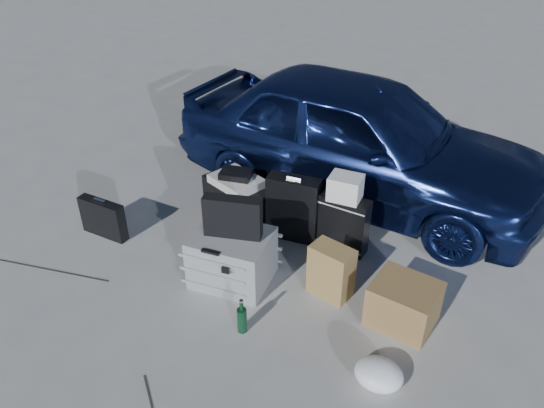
# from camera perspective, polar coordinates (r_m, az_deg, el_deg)

# --- Properties ---
(ground) EXTENTS (60.00, 60.00, 0.00)m
(ground) POSITION_cam_1_polar(r_m,az_deg,el_deg) (4.19, -8.74, -9.77)
(ground) COLOR #A6A5A1
(ground) RESTS_ON ground
(car) EXTENTS (3.61, 1.55, 1.21)m
(car) POSITION_cam_1_polar(r_m,az_deg,el_deg) (5.18, 9.19, 7.11)
(car) COLOR navy
(car) RESTS_ON ground
(pelican_case) EXTENTS (0.68, 0.60, 0.43)m
(pelican_case) POSITION_cam_1_polar(r_m,az_deg,el_deg) (4.17, -4.29, -5.79)
(pelican_case) COLOR #949799
(pelican_case) RESTS_ON ground
(laptop_bag) EXTENTS (0.45, 0.27, 0.33)m
(laptop_bag) POSITION_cam_1_polar(r_m,az_deg,el_deg) (3.96, -4.26, -1.40)
(laptop_bag) COLOR black
(laptop_bag) RESTS_ON pelican_case
(briefcase) EXTENTS (0.46, 0.14, 0.35)m
(briefcase) POSITION_cam_1_polar(r_m,az_deg,el_deg) (4.91, -17.71, -1.48)
(briefcase) COLOR black
(briefcase) RESTS_ON ground
(suitcase_left) EXTENTS (0.48, 0.26, 0.59)m
(suitcase_left) POSITION_cam_1_polar(r_m,az_deg,el_deg) (4.59, 2.30, -0.48)
(suitcase_left) COLOR black
(suitcase_left) RESTS_ON ground
(suitcase_right) EXTENTS (0.43, 0.17, 0.51)m
(suitcase_right) POSITION_cam_1_polar(r_m,az_deg,el_deg) (4.51, 7.66, -2.10)
(suitcase_right) COLOR black
(suitcase_right) RESTS_ON ground
(white_carton) EXTENTS (0.29, 0.25, 0.21)m
(white_carton) POSITION_cam_1_polar(r_m,az_deg,el_deg) (4.30, 7.90, 1.76)
(white_carton) COLOR silver
(white_carton) RESTS_ON suitcase_right
(duffel_bag) EXTENTS (0.75, 0.48, 0.35)m
(duffel_bag) POSITION_cam_1_polar(r_m,az_deg,el_deg) (4.94, -3.77, 0.38)
(duffel_bag) COLOR black
(duffel_bag) RESTS_ON ground
(flat_box_white) EXTENTS (0.51, 0.43, 0.08)m
(flat_box_white) POSITION_cam_1_polar(r_m,az_deg,el_deg) (4.82, -3.84, 2.49)
(flat_box_white) COLOR silver
(flat_box_white) RESTS_ON duffel_bag
(flat_box_black) EXTENTS (0.33, 0.28, 0.06)m
(flat_box_black) POSITION_cam_1_polar(r_m,az_deg,el_deg) (4.79, -3.89, 3.23)
(flat_box_black) COLOR black
(flat_box_black) RESTS_ON flat_box_white
(kraft_bag) EXTENTS (0.34, 0.23, 0.43)m
(kraft_bag) POSITION_cam_1_polar(r_m,az_deg,el_deg) (4.06, 6.37, -7.21)
(kraft_bag) COLOR #A18146
(kraft_bag) RESTS_ON ground
(cardboard_box) EXTENTS (0.45, 0.40, 0.33)m
(cardboard_box) POSITION_cam_1_polar(r_m,az_deg,el_deg) (3.95, 13.97, -10.37)
(cardboard_box) COLOR #996D42
(cardboard_box) RESTS_ON ground
(plastic_bag) EXTENTS (0.35, 0.31, 0.17)m
(plastic_bag) POSITION_cam_1_polar(r_m,az_deg,el_deg) (3.58, 11.40, -17.50)
(plastic_bag) COLOR white
(plastic_bag) RESTS_ON ground
(green_bottle) EXTENTS (0.09, 0.09, 0.28)m
(green_bottle) POSITION_cam_1_polar(r_m,az_deg,el_deg) (3.80, -3.26, -11.98)
(green_bottle) COLOR black
(green_bottle) RESTS_ON ground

